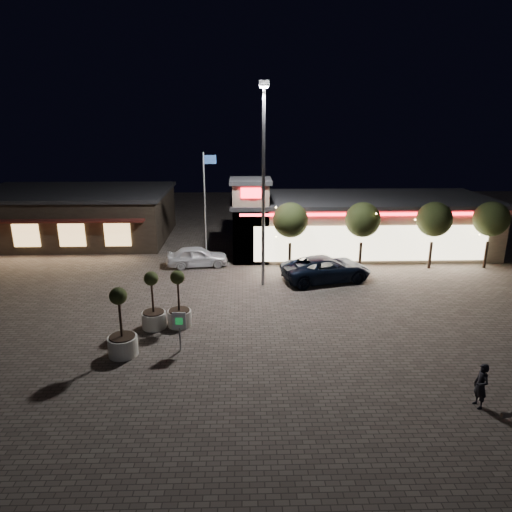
{
  "coord_description": "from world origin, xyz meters",
  "views": [
    {
      "loc": [
        0.79,
        -19.54,
        10.46
      ],
      "look_at": [
        1.49,
        6.0,
        2.56
      ],
      "focal_mm": 32.0,
      "sensor_mm": 36.0,
      "label": 1
    }
  ],
  "objects_px": {
    "white_sedan": "(197,256)",
    "valet_sign": "(179,324)",
    "pickup_truck": "(326,269)",
    "planter_left": "(153,310)",
    "pedestrian": "(481,386)",
    "planter_mid": "(122,335)"
  },
  "relations": [
    {
      "from": "white_sedan",
      "to": "valet_sign",
      "type": "xyz_separation_m",
      "value": [
        0.38,
        -12.4,
        0.59
      ]
    },
    {
      "from": "pickup_truck",
      "to": "planter_left",
      "type": "height_order",
      "value": "planter_left"
    },
    {
      "from": "pedestrian",
      "to": "valet_sign",
      "type": "bearing_deg",
      "value": -120.47
    },
    {
      "from": "planter_left",
      "to": "white_sedan",
      "type": "bearing_deg",
      "value": 82.66
    },
    {
      "from": "pickup_truck",
      "to": "pedestrian",
      "type": "xyz_separation_m",
      "value": [
        3.34,
        -13.78,
        0.06
      ]
    },
    {
      "from": "planter_left",
      "to": "valet_sign",
      "type": "relative_size",
      "value": 1.6
    },
    {
      "from": "pedestrian",
      "to": "planter_left",
      "type": "height_order",
      "value": "planter_left"
    },
    {
      "from": "pickup_truck",
      "to": "valet_sign",
      "type": "bearing_deg",
      "value": 123.46
    },
    {
      "from": "pickup_truck",
      "to": "pedestrian",
      "type": "distance_m",
      "value": 14.18
    },
    {
      "from": "white_sedan",
      "to": "planter_mid",
      "type": "height_order",
      "value": "planter_mid"
    },
    {
      "from": "white_sedan",
      "to": "valet_sign",
      "type": "height_order",
      "value": "valet_sign"
    },
    {
      "from": "valet_sign",
      "to": "planter_left",
      "type": "bearing_deg",
      "value": 124.08
    },
    {
      "from": "white_sedan",
      "to": "valet_sign",
      "type": "distance_m",
      "value": 12.42
    },
    {
      "from": "planter_left",
      "to": "valet_sign",
      "type": "distance_m",
      "value": 3.0
    },
    {
      "from": "white_sedan",
      "to": "planter_left",
      "type": "xyz_separation_m",
      "value": [
        -1.28,
        -9.94,
        0.2
      ]
    },
    {
      "from": "pickup_truck",
      "to": "pedestrian",
      "type": "bearing_deg",
      "value": 179.47
    },
    {
      "from": "pedestrian",
      "to": "valet_sign",
      "type": "relative_size",
      "value": 0.92
    },
    {
      "from": "white_sedan",
      "to": "planter_left",
      "type": "relative_size",
      "value": 1.43
    },
    {
      "from": "planter_mid",
      "to": "valet_sign",
      "type": "xyz_separation_m",
      "value": [
        2.55,
        0.34,
        0.32
      ]
    },
    {
      "from": "pickup_truck",
      "to": "planter_left",
      "type": "bearing_deg",
      "value": 109.65
    },
    {
      "from": "pickup_truck",
      "to": "white_sedan",
      "type": "bearing_deg",
      "value": 55.76
    },
    {
      "from": "planter_left",
      "to": "planter_mid",
      "type": "relative_size",
      "value": 0.93
    }
  ]
}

